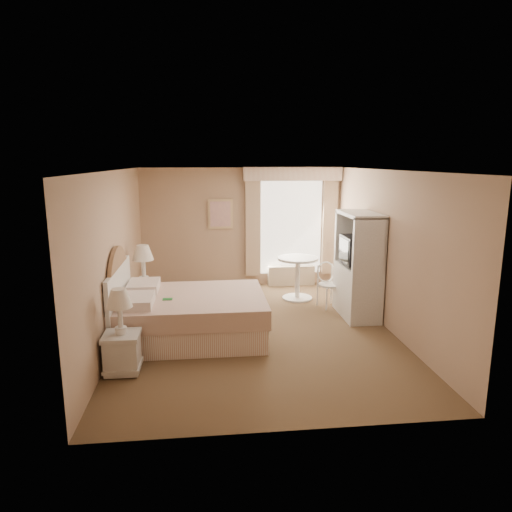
{
  "coord_description": "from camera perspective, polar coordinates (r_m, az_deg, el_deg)",
  "views": [
    {
      "loc": [
        -0.75,
        -6.78,
        2.64
      ],
      "look_at": [
        0.03,
        0.3,
        1.15
      ],
      "focal_mm": 32.0,
      "sensor_mm": 36.0,
      "label": 1
    }
  ],
  "objects": [
    {
      "name": "armoire",
      "position": [
        7.99,
        12.63,
        -2.17
      ],
      "size": [
        0.54,
        1.08,
        1.8
      ],
      "color": "white",
      "rests_on": "room"
    },
    {
      "name": "round_table",
      "position": [
        8.82,
        5.23,
        -1.92
      ],
      "size": [
        0.78,
        0.78,
        0.82
      ],
      "color": "white",
      "rests_on": "room"
    },
    {
      "name": "nightstand_near",
      "position": [
        6.06,
        -16.44,
        -10.27
      ],
      "size": [
        0.45,
        0.45,
        1.08
      ],
      "color": "white",
      "rests_on": "room"
    },
    {
      "name": "framed_art",
      "position": [
        9.56,
        -4.47,
        5.27
      ],
      "size": [
        0.52,
        0.04,
        0.62
      ],
      "color": "#D6B383",
      "rests_on": "room"
    },
    {
      "name": "cafe_chair",
      "position": [
        8.47,
        8.96,
        -3.08
      ],
      "size": [
        0.5,
        0.5,
        0.82
      ],
      "rotation": [
        0.0,
        0.0,
        0.32
      ],
      "color": "white",
      "rests_on": "room"
    },
    {
      "name": "room",
      "position": [
        6.96,
        0.03,
        0.32
      ],
      "size": [
        4.21,
        5.51,
        2.51
      ],
      "color": "brown",
      "rests_on": "ground"
    },
    {
      "name": "bed",
      "position": [
        7.03,
        -8.99,
        -7.17
      ],
      "size": [
        2.2,
        1.73,
        1.53
      ],
      "color": "tan",
      "rests_on": "room"
    },
    {
      "name": "nightstand_far",
      "position": [
        8.17,
        -13.75,
        -4.0
      ],
      "size": [
        0.5,
        0.5,
        1.21
      ],
      "color": "white",
      "rests_on": "room"
    },
    {
      "name": "window",
      "position": [
        9.69,
        4.48,
        4.11
      ],
      "size": [
        2.05,
        0.22,
        2.51
      ],
      "color": "white",
      "rests_on": "room"
    }
  ]
}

